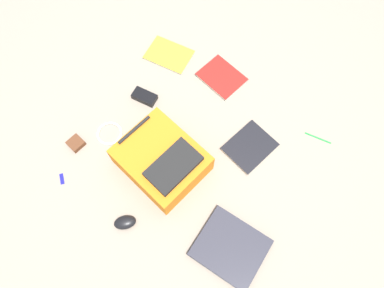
# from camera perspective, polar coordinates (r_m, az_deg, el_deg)

# --- Properties ---
(ground_plane) EXTENTS (3.76, 3.76, 0.00)m
(ground_plane) POSITION_cam_1_polar(r_m,az_deg,el_deg) (1.82, 0.25, -1.19)
(ground_plane) COLOR gray
(backpack) EXTENTS (0.41, 0.46, 0.18)m
(backpack) POSITION_cam_1_polar(r_m,az_deg,el_deg) (1.73, -4.90, -2.67)
(backpack) COLOR orange
(backpack) RESTS_ON ground_plane
(laptop) EXTENTS (0.28, 0.31, 0.03)m
(laptop) POSITION_cam_1_polar(r_m,az_deg,el_deg) (1.70, 6.31, -16.47)
(laptop) COLOR #24242C
(laptop) RESTS_ON ground_plane
(book_blue) EXTENTS (0.24, 0.28, 0.02)m
(book_blue) POSITION_cam_1_polar(r_m,az_deg,el_deg) (2.03, 4.85, 10.78)
(book_blue) COLOR silver
(book_blue) RESTS_ON ground_plane
(book_comic) EXTENTS (0.28, 0.25, 0.02)m
(book_comic) POSITION_cam_1_polar(r_m,az_deg,el_deg) (1.84, 9.41, -0.49)
(book_comic) COLOR silver
(book_comic) RESTS_ON ground_plane
(book_red) EXTENTS (0.20, 0.27, 0.02)m
(book_red) POSITION_cam_1_polar(r_m,az_deg,el_deg) (2.12, -3.79, 14.31)
(book_red) COLOR silver
(book_red) RESTS_ON ground_plane
(computer_mouse) EXTENTS (0.12, 0.12, 0.04)m
(computer_mouse) POSITION_cam_1_polar(r_m,az_deg,el_deg) (1.73, -10.88, -12.45)
(computer_mouse) COLOR black
(computer_mouse) RESTS_ON ground_plane
(cable_coil) EXTENTS (0.14, 0.14, 0.01)m
(cable_coil) POSITION_cam_1_polar(r_m,az_deg,el_deg) (1.91, -13.33, 1.70)
(cable_coil) COLOR silver
(cable_coil) RESTS_ON ground_plane
(power_brick) EXTENTS (0.08, 0.14, 0.03)m
(power_brick) POSITION_cam_1_polar(r_m,az_deg,el_deg) (1.96, -7.75, 7.65)
(power_brick) COLOR black
(power_brick) RESTS_ON ground_plane
(pen_black) EXTENTS (0.03, 0.14, 0.01)m
(pen_black) POSITION_cam_1_polar(r_m,az_deg,el_deg) (1.96, 19.90, 0.97)
(pen_black) COLOR #198C33
(pen_black) RESTS_ON ground_plane
(earbud_pouch) EXTENTS (0.09, 0.09, 0.03)m
(earbud_pouch) POSITION_cam_1_polar(r_m,az_deg,el_deg) (1.92, -18.43, 0.11)
(earbud_pouch) COLOR #59331E
(earbud_pouch) RESTS_ON ground_plane
(usb_stick) EXTENTS (0.05, 0.05, 0.01)m
(usb_stick) POSITION_cam_1_polar(r_m,az_deg,el_deg) (1.89, -20.49, -5.34)
(usb_stick) COLOR #191999
(usb_stick) RESTS_ON ground_plane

